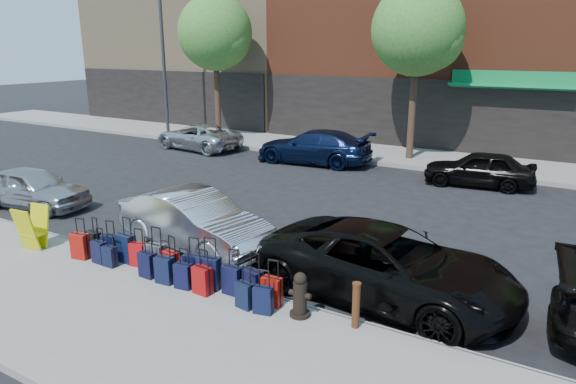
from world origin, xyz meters
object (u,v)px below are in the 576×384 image
Objects in this scene: streetlight at (166,50)px; bollard at (356,305)px; fire_hydrant at (300,296)px; car_near_0 at (33,188)px; car_far_0 at (198,136)px; suitcase_front_5 at (171,264)px; tree_left at (217,35)px; tree_center at (421,32)px; car_far_1 at (314,147)px; car_far_2 at (479,169)px; car_near_1 at (195,221)px; car_near_2 at (387,265)px; display_rack at (33,228)px.

bollard is at bearing -38.64° from streetlight.
car_near_0 is at bearing 167.92° from fire_hydrant.
streetlight is at bearing 141.36° from bollard.
streetlight reaches higher than bollard.
suitcase_front_5 is at bearing 44.61° from car_far_0.
tree_left is 8.62× the size of fire_hydrant.
fire_hydrant is at bearing -80.28° from tree_center.
car_far_2 is at bearing 82.65° from car_far_1.
car_far_1 is (-2.84, 11.81, 0.29)m from suitcase_front_5.
car_near_1 reaches higher than bollard.
suitcase_front_5 is 1.07× the size of bollard.
bollard is at bearing -100.98° from car_near_1.
car_near_2 is 1.36× the size of car_far_2.
suitcase_front_5 is 12.17m from car_far_2.
display_rack is 0.27× the size of car_far_2.
car_near_2 is at bearing 59.55° from car_far_0.
display_rack is 0.23× the size of car_far_0.
car_near_0 is 11.53m from car_near_2.
fire_hydrant is at bearing -47.95° from tree_left.
streetlight reaches higher than suitcase_front_5.
display_rack is at bearing -9.87° from car_far_1.
tree_left is 1.41× the size of car_near_2.
car_far_0 is (-13.30, 10.05, -0.09)m from car_near_2.
car_near_0 is 10.07m from car_far_0.
display_rack is at bearing -178.56° from fire_hydrant.
bollard is (16.92, -13.53, -4.08)m from streetlight.
car_near_0 is at bearing 94.43° from car_near_2.
tree_left is 5.49m from car_far_0.
car_near_1 reaches higher than display_rack.
car_far_1 reaches higher than car_far_0.
streetlight reaches higher than car_near_2.
car_near_0 is at bearing -65.59° from streetlight.
car_near_1 is at bearing -33.51° from car_far_2.
streetlight is 21.37m from fire_hydrant.
car_far_2 is (3.30, -2.82, -4.77)m from tree_center.
car_far_1 is (-7.00, 10.15, 0.01)m from car_near_2.
fire_hydrant is (12.96, -14.37, -4.87)m from tree_left.
tree_center is 13.94m from car_near_2.
car_near_0 is 0.99× the size of car_far_2.
car_near_1 is at bearing 153.22° from fire_hydrant.
display_rack is at bearing -40.40° from car_far_2.
tree_center reaches higher than suitcase_front_5.
tree_left is at bearing 180.00° from tree_center.
streetlight is 13.60m from car_near_0.
car_far_2 is at bearing 83.70° from fire_hydrant.
fire_hydrant is 0.17× the size of car_far_1.
suitcase_front_5 is 14.85m from car_far_0.
tree_left is 1.95× the size of car_near_0.
car_near_0 is at bearing 16.76° from car_far_0.
car_near_2 is at bearing 33.45° from suitcase_front_5.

